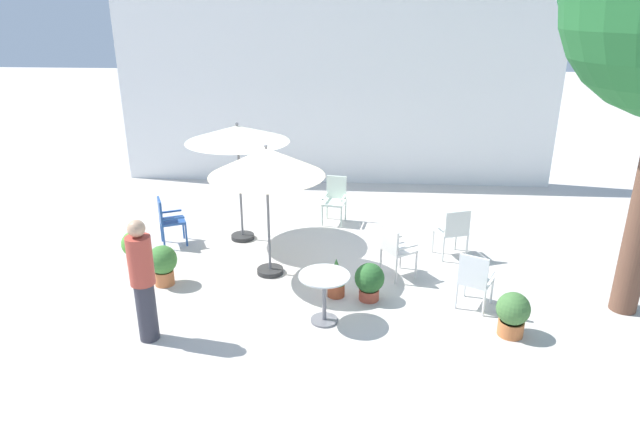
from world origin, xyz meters
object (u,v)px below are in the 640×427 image
object	(u,v)px
patio_umbrella_1	(237,135)
patio_chair_0	(475,278)
patio_umbrella_0	(266,163)
patio_chair_1	(453,229)
potted_plant_4	(336,277)
patio_chair_2	(335,197)
potted_plant_0	(135,246)
cafe_table_0	(324,289)
potted_plant_1	(369,280)
patio_chair_4	(168,218)
standing_person	(143,280)
potted_plant_2	(513,313)
patio_chair_3	(396,247)
potted_plant_3	(163,263)

from	to	relation	value
patio_umbrella_1	patio_chair_0	world-z (taller)	patio_umbrella_1
patio_umbrella_0	patio_chair_1	bearing A→B (deg)	15.08
potted_plant_4	patio_chair_2	bearing A→B (deg)	93.09
potted_plant_0	patio_umbrella_0	bearing A→B (deg)	-4.33
cafe_table_0	potted_plant_1	size ratio (longest dim) A/B	1.24
potted_plant_1	patio_chair_4	bearing A→B (deg)	154.14
potted_plant_4	standing_person	size ratio (longest dim) A/B	0.37
patio_chair_2	patio_chair_4	bearing A→B (deg)	-155.42
patio_chair_2	potted_plant_2	distance (m)	4.77
patio_chair_4	potted_plant_2	world-z (taller)	patio_chair_4
potted_plant_0	potted_plant_2	xyz separation A→B (m)	(5.92, -1.76, 0.01)
patio_chair_2	patio_umbrella_1	bearing A→B (deg)	-149.36
patio_chair_1	patio_chair_4	size ratio (longest dim) A/B	1.00
patio_chair_2	patio_chair_3	world-z (taller)	patio_chair_2
patio_chair_3	potted_plant_0	size ratio (longest dim) A/B	1.46
cafe_table_0	standing_person	bearing A→B (deg)	-165.39
patio_chair_3	potted_plant_1	distance (m)	0.91
cafe_table_0	patio_chair_3	xyz separation A→B (m)	(1.06, 1.45, 0.02)
potted_plant_4	patio_chair_1	bearing A→B (deg)	37.62
patio_chair_0	potted_plant_2	world-z (taller)	patio_chair_0
patio_chair_1	potted_plant_4	distance (m)	2.51
potted_plant_0	potted_plant_4	bearing A→B (deg)	-13.89
potted_plant_1	potted_plant_2	size ratio (longest dim) A/B	0.94
cafe_table_0	potted_plant_4	size ratio (longest dim) A/B	1.16
patio_chair_2	potted_plant_3	xyz separation A→B (m)	(-2.60, -2.93, -0.16)
patio_chair_0	potted_plant_3	bearing A→B (deg)	175.19
patio_umbrella_0	patio_umbrella_1	size ratio (longest dim) A/B	0.98
patio_chair_3	potted_plant_4	bearing A→B (deg)	-142.99
patio_chair_0	patio_chair_4	distance (m)	5.57
patio_chair_1	potted_plant_2	bearing A→B (deg)	-79.70
patio_chair_1	patio_chair_4	distance (m)	5.17
potted_plant_1	potted_plant_2	distance (m)	2.08
patio_umbrella_0	potted_plant_0	distance (m)	2.85
potted_plant_0	cafe_table_0	bearing A→B (deg)	-25.56
patio_chair_4	patio_chair_3	bearing A→B (deg)	-13.83
potted_plant_0	potted_plant_1	size ratio (longest dim) A/B	1.02
patio_chair_1	potted_plant_3	size ratio (longest dim) A/B	1.38
patio_chair_3	standing_person	xyz separation A→B (m)	(-3.38, -2.05, 0.36)
patio_chair_1	potted_plant_3	bearing A→B (deg)	-164.06
cafe_table_0	potted_plant_3	distance (m)	2.79
potted_plant_3	patio_umbrella_0	bearing A→B (deg)	17.57
potted_plant_0	standing_person	world-z (taller)	standing_person
patio_chair_3	potted_plant_0	xyz separation A→B (m)	(-4.43, 0.16, -0.20)
patio_umbrella_1	potted_plant_4	world-z (taller)	patio_umbrella_1
patio_umbrella_0	cafe_table_0	size ratio (longest dim) A/B	3.02
potted_plant_0	potted_plant_1	bearing A→B (deg)	-13.23
potted_plant_4	patio_chair_4	bearing A→B (deg)	151.73
patio_chair_0	potted_plant_3	distance (m)	4.81
patio_chair_2	potted_plant_0	distance (m)	4.02
patio_umbrella_0	potted_plant_3	bearing A→B (deg)	-162.43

